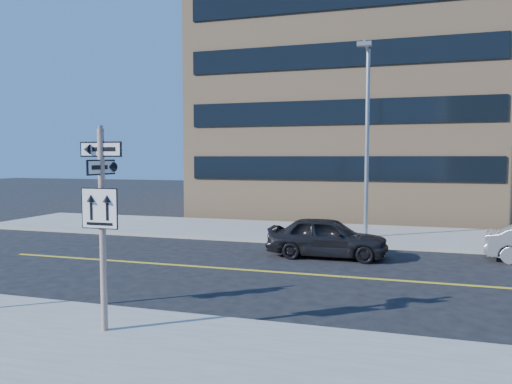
% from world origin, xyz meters
% --- Properties ---
extents(ground, '(120.00, 120.00, 0.00)m').
position_xyz_m(ground, '(0.00, 0.00, 0.00)').
color(ground, black).
rests_on(ground, ground).
extents(sign_pole, '(0.92, 0.92, 4.06)m').
position_xyz_m(sign_pole, '(0.00, -2.51, 2.44)').
color(sign_pole, beige).
rests_on(sign_pole, near_sidewalk).
extents(parked_car_a, '(1.76, 4.30, 1.46)m').
position_xyz_m(parked_car_a, '(2.98, 6.80, 0.73)').
color(parked_car_a, black).
rests_on(parked_car_a, ground).
extents(streetlight_a, '(0.55, 2.25, 8.00)m').
position_xyz_m(streetlight_a, '(4.00, 10.76, 4.76)').
color(streetlight_a, gray).
rests_on(streetlight_a, far_sidewalk).
extents(building_brick, '(18.00, 18.00, 18.00)m').
position_xyz_m(building_brick, '(2.00, 25.00, 9.00)').
color(building_brick, tan).
rests_on(building_brick, ground).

